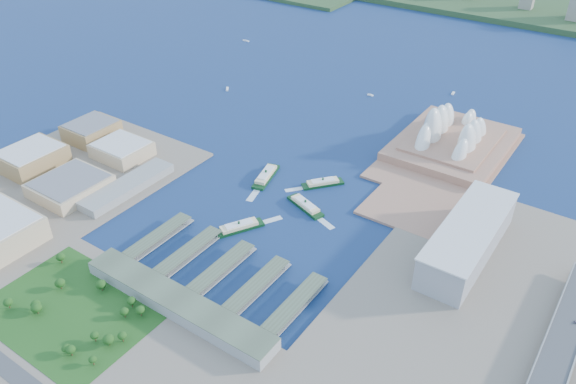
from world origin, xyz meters
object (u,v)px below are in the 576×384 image
Objects in this scene: ferry_c at (239,225)px; car_c at (575,322)px; opera_house at (455,127)px; toaster_building at (468,239)px; ferry_d at (305,204)px; ferry_a at (266,174)px; ferry_b at (323,182)px.

car_c reaches higher than ferry_c.
opera_house reaches higher than toaster_building.
opera_house is 42.12× the size of car_c.
opera_house is at bearing -1.23° from ferry_d.
opera_house is 3.16× the size of ferry_a.
ferry_c is at bearing -112.27° from opera_house.
ferry_c reaches higher than ferry_b.
opera_house is 3.46× the size of ferry_d.
car_c is at bearing -142.92° from ferry_c.
opera_house is 317.80m from ferry_c.
ferry_d is at bearing -33.88° from ferry_a.
ferry_c is 80.92m from ferry_d.
ferry_c is at bearing 173.81° from ferry_d.
car_c is (199.00, -249.70, -16.53)m from opera_house.
toaster_building reaches higher than ferry_b.
car_c is (109.00, -49.70, -5.03)m from toaster_building.
ferry_a is at bearing -8.70° from car_c.
ferry_d is (72.61, -25.09, -0.47)m from ferry_a.
car_c is at bearing -76.15° from ferry_d.
opera_house is 252.02m from ferry_a.
opera_house reaches higher than ferry_d.
toaster_building is 176.44m from ferry_d.
ferry_a is at bearing 90.71° from ferry_d.
toaster_building reaches higher than ferry_c.
opera_house is at bearing -82.92° from ferry_c.
ferry_b is 11.65× the size of car_c.
ferry_d is (8.35, -50.61, 0.21)m from ferry_b.
toaster_building is (90.00, -200.00, -11.50)m from opera_house.
toaster_building is 2.91× the size of ferry_c.
ferry_c is (-209.99, -93.04, -15.47)m from toaster_building.
ferry_d is 285.29m from car_c.
toaster_building is at bearing -24.51° from car_c.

